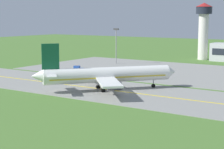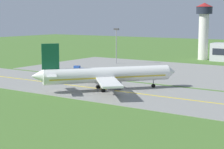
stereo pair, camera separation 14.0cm
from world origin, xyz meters
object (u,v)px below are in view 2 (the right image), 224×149
at_px(airplane_lead, 106,75).
at_px(service_truck_fuel, 78,69).
at_px(apron_light_mast, 116,41).
at_px(control_tower, 204,25).

distance_m(airplane_lead, service_truck_fuel, 36.47).
relative_size(service_truck_fuel, apron_light_mast, 0.46).
xyz_separation_m(control_tower, apron_light_mast, (-23.93, -35.72, -6.19)).
distance_m(service_truck_fuel, apron_light_mast, 29.35).
height_order(airplane_lead, service_truck_fuel, airplane_lead).
bearing_deg(service_truck_fuel, airplane_lead, -39.59).
distance_m(control_tower, apron_light_mast, 43.43).
bearing_deg(service_truck_fuel, apron_light_mast, 94.58).
relative_size(airplane_lead, control_tower, 1.28).
bearing_deg(airplane_lead, apron_light_mast, 120.55).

